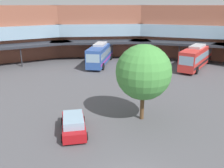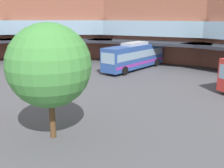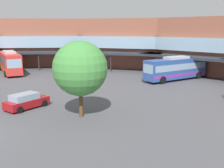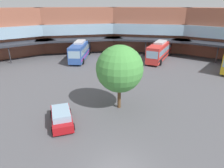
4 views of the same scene
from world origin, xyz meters
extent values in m
cube|color=#282B33|center=(20.47, 27.90, 3.26)|extent=(17.19, 14.10, 0.40)
cylinder|color=#2D2D33|center=(19.52, 26.61, 1.63)|extent=(0.20, 0.20, 3.26)
cube|color=#93543F|center=(8.30, 38.73, 4.89)|extent=(19.23, 9.72, 9.78)
cube|color=#8CADC6|center=(8.17, 38.14, 5.22)|extent=(17.49, 9.57, 2.28)
cube|color=#282B33|center=(7.25, 33.84, 3.26)|extent=(18.82, 7.76, 0.40)
cylinder|color=#2D2D33|center=(6.91, 32.27, 1.63)|extent=(0.20, 0.20, 3.26)
cube|color=#93543F|center=(-8.30, 38.73, 4.89)|extent=(19.23, 9.72, 9.78)
cube|color=#8CADC6|center=(-8.17, 38.14, 5.22)|extent=(17.49, 9.57, 2.28)
cube|color=#282B33|center=(-7.25, 33.84, 3.26)|extent=(18.82, 7.76, 0.40)
cylinder|color=#2D2D33|center=(-6.91, 32.27, 1.63)|extent=(0.20, 0.20, 3.26)
cube|color=#93543F|center=(-23.43, 31.93, 4.89)|extent=(18.37, 15.71, 9.78)
cube|color=#8CADC6|center=(-23.07, 31.45, 5.22)|extent=(17.03, 14.82, 2.28)
cube|color=#282B33|center=(-20.47, 27.90, 3.26)|extent=(17.19, 14.10, 0.40)
cylinder|color=#2D2D33|center=(-19.52, 26.61, 1.63)|extent=(0.20, 0.20, 3.26)
cube|color=red|center=(9.26, 29.17, 1.85)|extent=(7.26, 11.32, 3.01)
cube|color=#8CADC6|center=(9.26, 29.17, 2.21)|extent=(7.00, 10.73, 0.96)
cube|color=black|center=(9.26, 29.17, 1.01)|extent=(7.18, 11.13, 0.36)
cube|color=#8CADC6|center=(6.73, 24.09, 2.21)|extent=(1.95, 1.05, 1.32)
cube|color=#B2B2B7|center=(9.26, 29.17, 3.54)|extent=(3.35, 4.44, 0.36)
cylinder|color=black|center=(8.60, 25.15, 0.55)|extent=(0.76, 1.12, 1.10)
cylinder|color=black|center=(6.44, 26.22, 0.55)|extent=(0.76, 1.12, 1.10)
cylinder|color=black|center=(12.07, 32.12, 0.55)|extent=(0.76, 1.12, 1.10)
cylinder|color=black|center=(9.91, 33.19, 0.55)|extent=(0.76, 1.12, 1.10)
cube|color=#2D519E|center=(-6.71, 29.86, 1.83)|extent=(3.00, 11.33, 2.95)
cube|color=#8CADC6|center=(-6.71, 29.86, 2.18)|extent=(3.01, 10.66, 0.95)
cube|color=purple|center=(-6.71, 29.86, 1.00)|extent=(3.01, 11.11, 0.35)
cube|color=#8CADC6|center=(-7.01, 24.31, 2.18)|extent=(2.12, 0.23, 1.30)
cube|color=#B2B2B7|center=(-6.71, 29.86, 3.48)|extent=(1.90, 4.12, 0.36)
cylinder|color=black|center=(-5.71, 25.99, 0.55)|extent=(0.36, 1.11, 1.10)
cylinder|color=black|center=(-8.12, 26.11, 0.55)|extent=(0.36, 1.11, 1.10)
cylinder|color=black|center=(-5.31, 33.60, 0.55)|extent=(0.36, 1.11, 1.10)
cylinder|color=black|center=(-7.72, 33.73, 0.55)|extent=(0.36, 1.11, 1.10)
cylinder|color=black|center=(17.49, 20.39, 0.55)|extent=(0.93, 1.04, 1.10)
cube|color=#A51419|center=(-5.20, 6.03, 0.55)|extent=(3.02, 4.74, 0.75)
cube|color=#8CADC6|center=(-5.12, 5.79, 1.23)|extent=(2.29, 2.99, 0.60)
cylinder|color=black|center=(-6.49, 7.15, 0.33)|extent=(0.41, 0.70, 0.66)
cylinder|color=black|center=(-4.77, 7.69, 0.33)|extent=(0.41, 0.70, 0.66)
cylinder|color=black|center=(-5.63, 4.38, 0.33)|extent=(0.41, 0.70, 0.66)
cylinder|color=black|center=(-3.91, 4.91, 0.33)|extent=(0.41, 0.70, 0.66)
cylinder|color=brown|center=(0.36, 9.13, 1.55)|extent=(0.36, 0.36, 3.09)
sphere|color=#479342|center=(0.36, 9.13, 4.43)|extent=(4.87, 4.87, 4.87)
camera|label=1|loc=(-0.07, -11.46, 10.08)|focal=39.28mm
camera|label=2|loc=(12.16, -0.80, 7.24)|focal=42.94mm
camera|label=3|loc=(21.11, -2.34, 7.90)|focal=43.43mm
camera|label=4|loc=(-0.53, -10.31, 10.62)|focal=32.09mm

